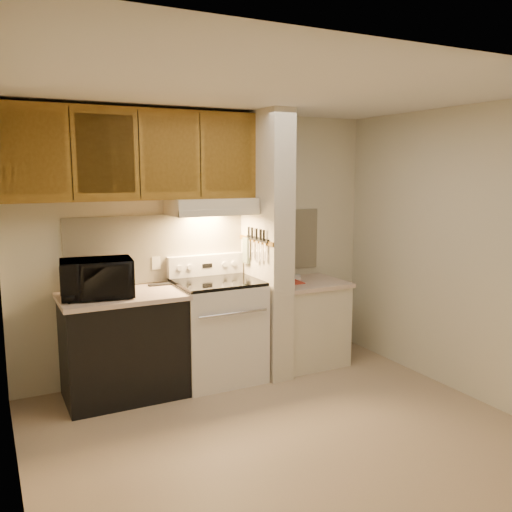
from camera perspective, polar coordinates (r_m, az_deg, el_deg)
floor at (r=4.33m, az=2.31°, el=-17.79°), size 3.60×3.60×0.00m
ceiling at (r=3.91m, az=2.56°, el=17.05°), size 3.60×3.60×0.00m
wall_back at (r=5.27m, az=-5.59°, el=1.30°), size 3.60×2.50×0.02m
wall_left at (r=3.44m, az=-24.73°, el=-3.60°), size 0.02×3.00×2.50m
wall_right at (r=5.05m, az=20.51°, el=0.44°), size 0.02×3.00×2.50m
backsplash at (r=5.27m, az=-5.54°, el=1.12°), size 2.60×0.02×0.63m
range_body at (r=5.13m, az=-4.03°, el=-7.94°), size 0.76×0.65×0.92m
oven_window at (r=4.84m, az=-2.56°, el=-8.47°), size 0.50×0.01×0.30m
oven_handle at (r=4.75m, az=-2.38°, el=-6.06°), size 0.65×0.02×0.02m
cooktop at (r=5.01m, az=-4.09°, el=-2.74°), size 0.74×0.64×0.03m
range_backguard at (r=5.25m, az=-5.32°, el=-0.94°), size 0.76×0.08×0.20m
range_display at (r=5.21m, az=-5.15°, el=-1.01°), size 0.10×0.01×0.04m
range_knob_left_outer at (r=5.11m, az=-8.05°, el=-1.26°), size 0.05×0.02×0.05m
range_knob_left_inner at (r=5.15m, az=-7.00°, el=-1.17°), size 0.05×0.02×0.05m
range_knob_right_inner at (r=5.28m, az=-3.32°, el=-0.87°), size 0.05×0.02×0.05m
range_knob_right_outer at (r=5.32m, az=-2.34°, el=-0.78°), size 0.05×0.02×0.05m
dishwasher_front at (r=4.89m, az=-13.74°, el=-9.35°), size 1.00×0.63×0.87m
left_countertop at (r=4.77m, az=-13.95°, el=-4.15°), size 1.04×0.67×0.04m
spoon_rest at (r=5.05m, az=-10.05°, el=-2.97°), size 0.22×0.08×0.01m
teal_jar at (r=4.97m, az=-14.00°, el=-2.76°), size 0.12×0.12×0.10m
outlet at (r=5.12m, az=-10.47°, el=-0.74°), size 0.08×0.01×0.12m
microwave at (r=4.67m, az=-16.44°, el=-2.27°), size 0.62×0.46×0.32m
partition_pillar at (r=5.17m, az=1.10°, el=1.19°), size 0.22×0.70×2.50m
pillar_trim at (r=5.11m, az=-0.05°, el=1.66°), size 0.01×0.70×0.04m
knife_strip at (r=5.06m, az=0.15°, el=1.82°), size 0.02×0.42×0.04m
knife_blade_a at (r=4.92m, az=0.94°, el=0.43°), size 0.01×0.03×0.16m
knife_handle_a at (r=4.92m, az=0.82°, el=2.19°), size 0.02×0.02×0.10m
knife_blade_b at (r=4.99m, az=0.49°, el=0.44°), size 0.01×0.04×0.18m
knife_handle_b at (r=4.97m, az=0.51°, el=2.27°), size 0.02×0.02×0.10m
knife_blade_c at (r=5.06m, az=0.10°, el=0.45°), size 0.01×0.04×0.20m
knife_handle_c at (r=5.04m, az=0.06°, el=2.37°), size 0.02×0.02×0.10m
knife_blade_d at (r=5.14m, az=-0.37°, el=0.80°), size 0.01×0.04×0.16m
knife_handle_d at (r=5.13m, az=-0.42°, el=2.47°), size 0.02×0.02×0.10m
knife_blade_e at (r=5.21m, az=-0.76°, el=0.80°), size 0.01×0.04×0.18m
knife_handle_e at (r=5.19m, az=-0.77°, el=2.55°), size 0.02×0.02×0.10m
oven_mitt at (r=5.27m, az=-1.04°, el=0.60°), size 0.03×0.10×0.25m
right_cab_base at (r=5.57m, az=5.28°, el=-7.16°), size 0.70×0.60×0.81m
right_countertop at (r=5.47m, az=5.35°, el=-2.88°), size 0.74×0.64×0.04m
red_folder at (r=5.42m, az=3.40°, el=-2.69°), size 0.23×0.31×0.01m
white_box at (r=5.59m, az=3.93°, el=-2.20°), size 0.17×0.15×0.04m
range_hood at (r=5.03m, az=-4.74°, el=5.24°), size 0.78×0.44×0.15m
hood_lip at (r=4.84m, az=-3.79°, el=4.57°), size 0.78×0.04×0.06m
upper_cabinets at (r=4.85m, az=-12.71°, el=10.35°), size 2.18×0.33×0.77m
cab_door_a at (r=4.55m, az=-22.35°, el=10.00°), size 0.46×0.01×0.63m
cab_gap_a at (r=4.58m, az=-18.91°, el=10.18°), size 0.01×0.01×0.73m
cab_door_b at (r=4.63m, az=-15.52°, el=10.32°), size 0.46×0.01×0.63m
cab_gap_b at (r=4.69m, az=-12.21°, el=10.42°), size 0.01×0.01×0.73m
cab_door_c at (r=4.77m, az=-9.00°, el=10.48°), size 0.46×0.01×0.63m
cab_gap_c at (r=4.86m, az=-5.89°, el=10.51°), size 0.01×0.01×0.73m
cab_door_d at (r=4.97m, az=-2.91°, el=10.51°), size 0.46×0.01×0.63m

